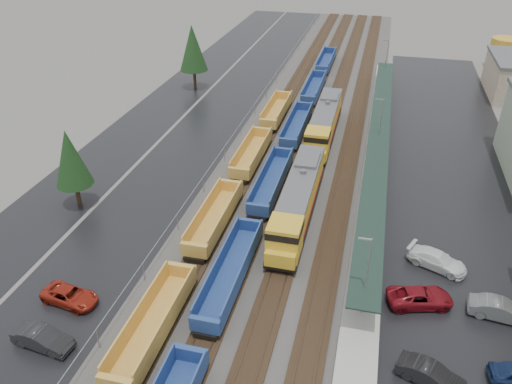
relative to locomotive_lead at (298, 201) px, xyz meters
The scene contains 20 objects.
ballast_strip 27.46m from the locomotive_lead, 94.19° to the left, with size 20.00×160.00×0.08m, color #302D2B.
trackbed 27.45m from the locomotive_lead, 94.19° to the left, with size 14.60×160.00×0.22m.
west_parking_lot 32.23m from the locomotive_lead, 121.93° to the left, with size 10.00×160.00×0.02m, color black.
west_road 38.46m from the locomotive_lead, 134.71° to the left, with size 9.00×160.00×0.02m, color black.
east_commuter_lot 24.36m from the locomotive_lead, 45.47° to the left, with size 16.00×100.00×0.02m, color black.
station_platform 18.92m from the locomotive_lead, 66.55° to the left, with size 3.00×80.00×8.00m.
chainlink_fence 28.18m from the locomotive_lead, 114.09° to the left, with size 0.08×160.04×2.02m.
tree_west_near 24.39m from the locomotive_lead, behind, with size 3.96×3.96×9.00m.
tree_west_far 45.13m from the locomotive_lead, 123.85° to the left, with size 4.84×4.84×11.00m.
locomotive_lead is the anchor object (origin of this frame).
locomotive_trail 21.00m from the locomotive_lead, 90.00° to the left, with size 3.05×20.08×4.55m.
well_string_yellow 13.52m from the locomotive_lead, 126.46° to the right, with size 2.62×88.72×2.33m.
well_string_blue 7.10m from the locomotive_lead, 124.95° to the left, with size 2.50×114.67×2.22m.
storage_tank 70.34m from the locomotive_lead, 64.78° to the left, with size 5.77×5.77×5.77m, color gold.
parked_car_west_b 26.71m from the locomotive_lead, 126.20° to the right, with size 4.85×1.69×1.60m, color black.
parked_car_west_c 23.53m from the locomotive_lead, 134.41° to the right, with size 4.95×2.28×1.38m, color maroon.
parked_car_east_a 21.93m from the locomotive_lead, 54.74° to the right, with size 4.77×1.66×1.57m, color black.
parked_car_east_b 15.71m from the locomotive_lead, 39.05° to the right, with size 5.44×2.51×1.51m, color maroon.
parked_car_east_c 14.58m from the locomotive_lead, 17.60° to the right, with size 5.41×2.20×1.57m, color white.
parked_car_east_e 20.96m from the locomotive_lead, 28.15° to the right, with size 4.97×1.73×1.64m, color #5B5E60.
Camera 1 is at (8.43, -10.76, 29.65)m, focal length 35.00 mm.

